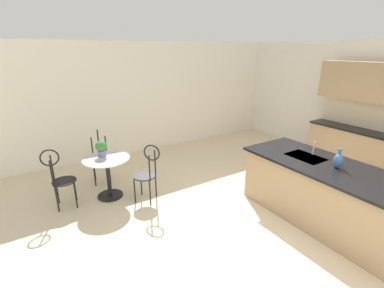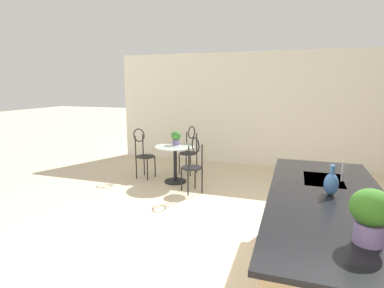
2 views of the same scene
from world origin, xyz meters
name	(u,v)px [view 2 (image 2 of 2)]	position (x,y,z in m)	size (l,w,h in m)	color
ground_plane	(239,255)	(0.00, 0.00, 0.00)	(40.00, 40.00, 0.00)	beige
wall_left_window	(272,110)	(-4.26, 0.00, 1.35)	(0.12, 7.80, 2.70)	silver
kitchen_island	(324,242)	(0.30, 0.85, 0.46)	(2.80, 1.06, 0.92)	tan
bistro_table	(175,160)	(-2.31, -1.70, 0.45)	(0.80, 0.80, 0.74)	black
chair_near_window	(193,162)	(-1.81, -1.16, 0.57)	(0.54, 0.54, 1.04)	black
chair_by_island	(189,148)	(-3.02, -1.65, 0.57)	(0.51, 0.45, 1.04)	black
chair_toward_desk	(143,151)	(-2.39, -2.46, 0.57)	(0.43, 0.51, 1.04)	black
sink_faucet	(342,171)	(-0.25, 1.03, 1.03)	(0.02, 0.02, 0.22)	#B2B5BA
potted_plant_on_table	(176,137)	(-2.44, -1.74, 0.90)	(0.20, 0.20, 0.28)	#7A669E
potted_plant_counter_far	(371,213)	(1.15, 1.01, 1.13)	(0.26, 0.26, 0.37)	#7A669E
vase_on_counter	(331,184)	(0.25, 0.87, 1.03)	(0.13, 0.13, 0.29)	#386099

